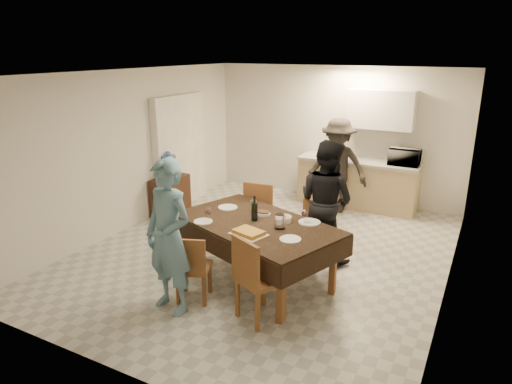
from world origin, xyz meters
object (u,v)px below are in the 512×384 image
at_px(dining_table, 256,225).
at_px(water_jug, 169,166).
at_px(person_kitchen, 337,166).
at_px(person_far, 326,201).
at_px(microwave, 405,157).
at_px(console, 170,196).
at_px(water_pitcher, 280,222).
at_px(person_near, 169,237).
at_px(wine_bottle, 255,208).
at_px(savoury_tart, 249,232).

bearing_deg(dining_table, water_jug, 169.29).
bearing_deg(person_kitchen, dining_table, -91.11).
distance_m(person_far, person_kitchen, 2.07).
distance_m(dining_table, person_far, 1.19).
height_order(microwave, person_far, person_far).
bearing_deg(console, water_jug, 0.00).
bearing_deg(console, person_far, -8.26).
bearing_deg(water_jug, water_pitcher, -28.10).
height_order(person_near, person_kitchen, person_near).
distance_m(console, water_jug, 0.55).
xyz_separation_m(water_jug, wine_bottle, (2.50, -1.45, 0.08)).
distance_m(dining_table, console, 2.99).
xyz_separation_m(dining_table, console, (-2.55, 1.50, -0.43)).
bearing_deg(microwave, water_jug, 28.52).
bearing_deg(savoury_tart, microwave, 74.95).
xyz_separation_m(microwave, person_far, (-0.60, -2.46, -0.19)).
bearing_deg(console, savoury_tart, -35.33).
bearing_deg(dining_table, person_near, -97.92).
distance_m(console, person_kitchen, 3.09).
distance_m(microwave, person_kitchen, 1.19).
xyz_separation_m(savoury_tart, microwave, (1.05, 3.89, 0.22)).
distance_m(water_jug, savoury_tart, 3.25).
bearing_deg(microwave, savoury_tart, 74.95).
relative_size(console, person_far, 0.43).
xyz_separation_m(person_near, person_kitchen, (0.61, 4.11, -0.03)).
bearing_deg(console, dining_table, -30.44).
bearing_deg(microwave, console, 28.52).
xyz_separation_m(console, water_pitcher, (2.90, -1.55, 0.56)).
height_order(savoury_tart, person_far, person_far).
xyz_separation_m(dining_table, water_pitcher, (0.35, -0.05, 0.13)).
distance_m(wine_bottle, savoury_tart, 0.48).
height_order(dining_table, person_near, person_near).
xyz_separation_m(savoury_tart, person_kitchen, (-0.04, 3.44, 0.03)).
bearing_deg(water_pitcher, console, 151.90).
bearing_deg(water_jug, dining_table, -30.44).
relative_size(dining_table, person_near, 1.32).
xyz_separation_m(dining_table, microwave, (1.15, 3.51, 0.28)).
height_order(water_jug, microwave, microwave).
bearing_deg(savoury_tart, water_pitcher, 52.85).
distance_m(console, savoury_tart, 3.29).
height_order(savoury_tart, microwave, microwave).
distance_m(water_jug, microwave, 4.21).
height_order(dining_table, water_jug, water_jug).
bearing_deg(console, person_near, -51.85).
distance_m(water_jug, person_kitchen, 3.04).
relative_size(console, person_kitchen, 0.43).
height_order(console, person_far, person_far).
bearing_deg(savoury_tart, wine_bottle, 109.23).
height_order(water_pitcher, microwave, microwave).
bearing_deg(savoury_tart, person_near, -134.13).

